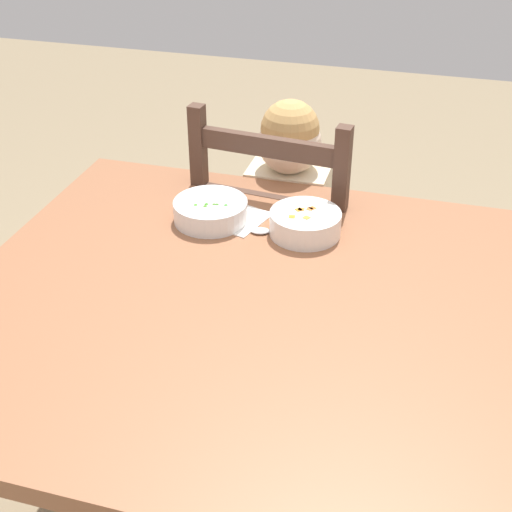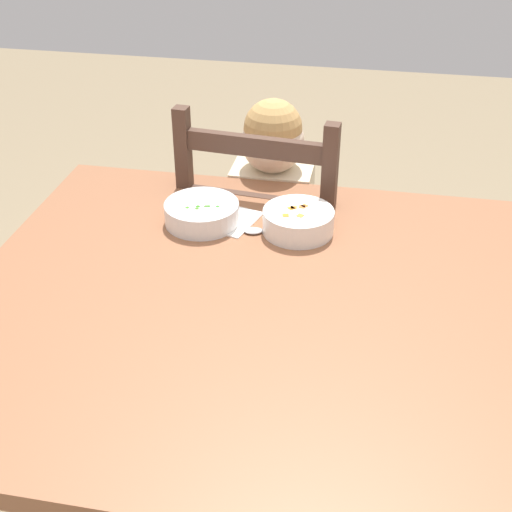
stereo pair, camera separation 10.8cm
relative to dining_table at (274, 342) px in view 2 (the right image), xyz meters
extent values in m
cube|color=#905A3B|center=(0.00, 0.00, 0.08)|extent=(1.28, 1.07, 0.04)
cylinder|color=#905A3B|center=(-0.57, 0.46, -0.31)|extent=(0.07, 0.07, 0.74)
cylinder|color=#905A3B|center=(0.57, 0.46, -0.31)|extent=(0.07, 0.07, 0.74)
cube|color=#4C3327|center=(-0.11, 0.64, -0.22)|extent=(0.46, 0.46, 0.02)
cube|color=#4C3327|center=(0.10, 0.81, -0.46)|extent=(0.04, 0.04, 0.44)
cube|color=#4C3327|center=(-0.28, 0.84, -0.46)|extent=(0.04, 0.04, 0.44)
cube|color=#4C3327|center=(0.06, 0.43, -0.46)|extent=(0.04, 0.04, 0.44)
cube|color=#4C3327|center=(-0.32, 0.47, -0.46)|extent=(0.04, 0.04, 0.44)
cube|color=#4C3327|center=(0.06, 0.43, 0.05)|extent=(0.04, 0.04, 0.53)
cube|color=#4C3327|center=(-0.32, 0.47, 0.05)|extent=(0.04, 0.04, 0.53)
cube|color=#4C3327|center=(-0.13, 0.45, 0.24)|extent=(0.36, 0.06, 0.05)
cube|color=#4C3327|center=(-0.13, 0.45, 0.08)|extent=(0.36, 0.06, 0.05)
cube|color=beige|center=(-0.11, 0.61, -0.05)|extent=(0.22, 0.14, 0.32)
sphere|color=beige|center=(-0.11, 0.61, 0.18)|extent=(0.17, 0.17, 0.17)
sphere|color=tan|center=(-0.11, 0.61, 0.22)|extent=(0.16, 0.16, 0.16)
cylinder|color=#3F4C72|center=(-0.16, 0.49, -0.45)|extent=(0.07, 0.07, 0.46)
cylinder|color=#3F4C72|center=(-0.05, 0.49, -0.45)|extent=(0.07, 0.07, 0.46)
cylinder|color=beige|center=(-0.24, 0.51, 0.03)|extent=(0.06, 0.24, 0.13)
cylinder|color=beige|center=(0.02, 0.51, 0.03)|extent=(0.06, 0.24, 0.13)
cylinder|color=white|center=(-0.22, 0.29, 0.13)|extent=(0.18, 0.18, 0.05)
cylinder|color=white|center=(-0.22, 0.29, 0.10)|extent=(0.08, 0.08, 0.01)
cylinder|color=#479029|center=(-0.22, 0.29, 0.13)|extent=(0.14, 0.14, 0.03)
sphere|color=#4D842E|center=(-0.21, 0.27, 0.15)|extent=(0.01, 0.01, 0.01)
sphere|color=#479A28|center=(-0.25, 0.26, 0.15)|extent=(0.01, 0.01, 0.01)
sphere|color=green|center=(-0.18, 0.28, 0.15)|extent=(0.01, 0.01, 0.01)
sphere|color=#3C9423|center=(-0.23, 0.27, 0.15)|extent=(0.01, 0.01, 0.01)
sphere|color=#408A2A|center=(-0.20, 0.28, 0.15)|extent=(0.01, 0.01, 0.01)
sphere|color=#4B8927|center=(-0.23, 0.26, 0.15)|extent=(0.01, 0.01, 0.01)
cylinder|color=white|center=(0.01, 0.29, 0.13)|extent=(0.17, 0.17, 0.06)
cylinder|color=white|center=(0.01, 0.29, 0.10)|extent=(0.07, 0.07, 0.01)
cylinder|color=orange|center=(0.01, 0.29, 0.14)|extent=(0.14, 0.14, 0.03)
cube|color=orange|center=(-0.01, 0.30, 0.15)|extent=(0.02, 0.02, 0.01)
cube|color=orange|center=(-0.02, 0.26, 0.15)|extent=(0.02, 0.02, 0.01)
cube|color=orange|center=(0.01, 0.26, 0.15)|extent=(0.02, 0.02, 0.01)
cube|color=orange|center=(-0.01, 0.29, 0.15)|extent=(0.02, 0.02, 0.01)
cube|color=orange|center=(0.01, 0.30, 0.15)|extent=(0.01, 0.01, 0.01)
cube|color=orange|center=(0.02, 0.31, 0.15)|extent=(0.02, 0.02, 0.01)
cube|color=silver|center=(-0.03, 0.28, 0.10)|extent=(0.09, 0.04, 0.00)
ellipsoid|color=silver|center=(-0.09, 0.26, 0.11)|extent=(0.05, 0.04, 0.01)
cube|color=white|center=(-0.18, 0.31, 0.10)|extent=(0.18, 0.17, 0.00)
camera|label=1|loc=(0.28, -1.11, 0.94)|focal=49.70mm
camera|label=2|loc=(0.18, -1.13, 0.94)|focal=49.70mm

